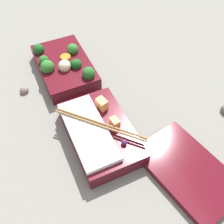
{
  "coord_description": "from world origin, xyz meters",
  "views": [
    {
      "loc": [
        0.44,
        -0.11,
        0.52
      ],
      "look_at": [
        0.09,
        0.05,
        0.04
      ],
      "focal_mm": 42.0,
      "sensor_mm": 36.0,
      "label": 1
    }
  ],
  "objects": [
    {
      "name": "bento_tray_vegetable",
      "position": [
        -0.13,
        0.0,
        0.03
      ],
      "size": [
        0.22,
        0.14,
        0.07
      ],
      "color": "#510F19",
      "rests_on": "ground_plane"
    },
    {
      "name": "bento_tray_rice",
      "position": [
        0.12,
        0.01,
        0.02
      ],
      "size": [
        0.22,
        0.16,
        0.07
      ],
      "color": "#510F19",
      "rests_on": "ground_plane"
    },
    {
      "name": "ground_plane",
      "position": [
        0.0,
        0.0,
        0.0
      ],
      "size": [
        3.0,
        3.0,
        0.0
      ],
      "primitive_type": "plane",
      "color": "slate"
    },
    {
      "name": "bento_lid",
      "position": [
        0.28,
        0.14,
        0.01
      ],
      "size": [
        0.24,
        0.18,
        0.02
      ],
      "primitive_type": "cube",
      "rotation": [
        0.0,
        0.0,
        0.21
      ],
      "color": "#510F19",
      "rests_on": "ground_plane"
    },
    {
      "name": "pebble_2",
      "position": [
        -0.1,
        -0.12,
        0.01
      ],
      "size": [
        0.02,
        0.02,
        0.02
      ],
      "primitive_type": "sphere",
      "color": "#7A6B5B",
      "rests_on": "ground_plane"
    }
  ]
}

